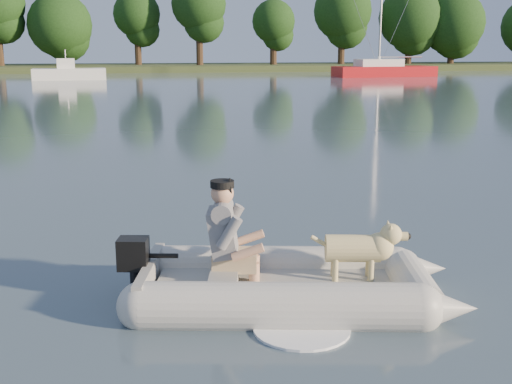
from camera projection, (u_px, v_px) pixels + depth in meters
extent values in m
plane|color=slate|center=(282.00, 313.00, 6.36)|extent=(160.00, 160.00, 0.00)
cube|color=#47512D|center=(163.00, 68.00, 65.95)|extent=(160.00, 12.00, 0.70)
cylinder|color=#332316|center=(0.00, 50.00, 62.15)|extent=(0.70, 0.70, 4.24)
cylinder|color=#332316|center=(62.00, 56.00, 63.49)|extent=(0.70, 0.70, 2.94)
sphere|color=#1F4416|center=(60.00, 25.00, 62.82)|extent=(6.27, 6.27, 6.27)
cylinder|color=#332316|center=(138.00, 52.00, 65.17)|extent=(0.70, 0.70, 3.67)
sphere|color=#1F4416|center=(137.00, 14.00, 64.32)|extent=(4.69, 4.69, 4.69)
cylinder|color=#332316|center=(200.00, 49.00, 64.32)|extent=(0.70, 0.70, 4.29)
sphere|color=#1F4416|center=(199.00, 4.00, 63.33)|extent=(5.43, 5.43, 5.43)
cylinder|color=#332316|center=(273.00, 55.00, 65.88)|extent=(0.70, 0.70, 3.21)
sphere|color=#1F4416|center=(274.00, 21.00, 65.14)|extent=(4.41, 4.41, 4.41)
cylinder|color=#332316|center=(341.00, 51.00, 67.54)|extent=(0.70, 0.70, 3.94)
sphere|color=#1F4416|center=(342.00, 11.00, 66.63)|extent=(6.03, 6.03, 6.03)
cylinder|color=#332316|center=(408.00, 53.00, 69.03)|extent=(0.70, 0.70, 3.52)
sphere|color=#1F4416|center=(410.00, 18.00, 68.22)|extent=(6.68, 6.68, 6.68)
cylinder|color=#332316|center=(451.00, 54.00, 69.58)|extent=(0.70, 0.70, 3.21)
sphere|color=#1F4416|center=(453.00, 23.00, 68.84)|extent=(6.79, 6.79, 6.79)
cube|color=#B51419|center=(384.00, 73.00, 53.47)|extent=(8.76, 3.48, 1.07)
cube|color=white|center=(379.00, 63.00, 53.15)|extent=(3.92, 2.32, 0.64)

